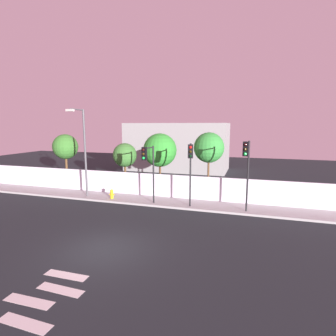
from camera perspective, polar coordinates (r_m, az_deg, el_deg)
name	(u,v)px	position (r m, az deg, el deg)	size (l,w,h in m)	color
ground_plane	(105,250)	(13.64, -13.17, -16.48)	(80.00, 80.00, 0.00)	#1F2428
sidewalk	(161,202)	(20.62, -1.52, -7.14)	(36.00, 2.40, 0.15)	#A1A1A1
perimeter_wall	(166,186)	(21.56, -0.43, -3.74)	(36.00, 0.18, 1.80)	silver
crosswalk_marking	(36,303)	(10.90, -26.20, -24.20)	(2.52, 3.88, 0.01)	silver
traffic_light_left	(190,162)	(18.11, 4.76, 1.32)	(0.46, 1.27, 4.44)	black
traffic_light_center	(148,162)	(18.91, -4.17, 1.18)	(0.46, 1.42, 4.21)	black
traffic_light_right	(247,161)	(17.68, 16.30, 1.35)	(0.42, 1.28, 4.69)	black
street_lamp_curbside	(83,146)	(22.06, -17.50, 4.38)	(0.61, 1.75, 6.88)	#4C4C51
fire_hydrant	(112,194)	(21.58, -11.81, -5.31)	(0.44, 0.26, 0.73)	gold
roadside_tree_leftmost	(65,147)	(27.54, -20.87, 4.19)	(2.36, 2.36, 4.98)	brown
roadside_tree_midleft	(125,155)	(24.26, -9.12, 2.68)	(2.12, 2.12, 4.26)	brown
roadside_tree_midright	(160,150)	(22.93, -1.72, 3.77)	(2.84, 2.84, 5.14)	brown
roadside_tree_rightmost	(209,148)	(21.91, 8.64, 4.25)	(2.44, 2.44, 5.26)	brown
low_building_distant	(177,147)	(35.39, 1.99, 4.53)	(12.90, 6.00, 6.07)	gray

